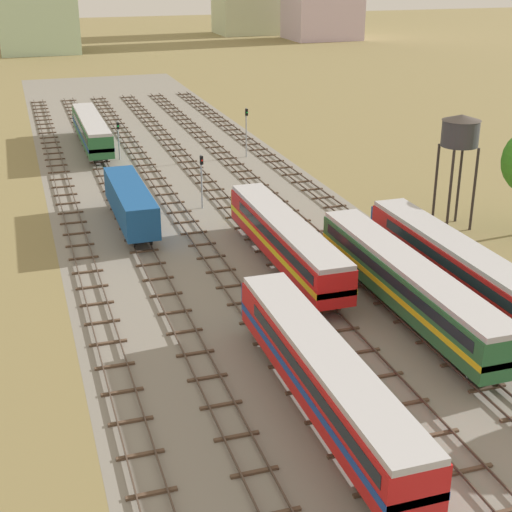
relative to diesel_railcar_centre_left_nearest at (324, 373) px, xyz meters
The scene contains 18 objects.
ground_plane 36.18m from the diesel_railcar_centre_left_nearest, 86.07° to the left, with size 480.00×480.00×0.00m, color olive.
ballast_bed 36.18m from the diesel_railcar_centre_left_nearest, 86.07° to the left, with size 28.74×176.00×0.01m, color gray.
track_far_left 38.38m from the diesel_railcar_centre_left_nearest, 104.97° to the left, with size 2.40×126.00×0.29m.
track_left 37.41m from the diesel_railcar_centre_left_nearest, 97.62° to the left, with size 2.40×126.00×0.29m.
track_centre_left 37.09m from the diesel_railcar_centre_left_nearest, 90.00° to the left, with size 2.40×126.00×0.29m.
track_centre 37.41m from the diesel_railcar_centre_left_nearest, 82.38° to the left, with size 2.40×126.00×0.29m.
track_centre_right 38.38m from the diesel_railcar_centre_left_nearest, 75.03° to the left, with size 2.40×126.00×0.29m.
track_right 39.95m from the diesel_railcar_centre_left_nearest, 68.14° to the left, with size 2.40×126.00×0.29m.
diesel_railcar_centre_left_nearest is the anchor object (origin of this frame).
passenger_coach_centre_right_near 13.57m from the diesel_railcar_centre_left_nearest, 43.19° to the left, with size 2.96×22.00×3.80m.
diesel_railcar_right_mid 18.87m from the diesel_railcar_centre_left_nearest, 38.13° to the left, with size 2.96×20.50×3.80m.
diesel_railcar_centre_midfar 20.15m from the diesel_railcar_centre_left_nearest, 75.78° to the left, with size 2.96×20.50×3.80m.
freight_boxcar_left_far 33.19m from the diesel_railcar_centre_left_nearest, 98.56° to the left, with size 2.87×14.00×3.60m.
diesel_railcar_left_farther 63.54m from the diesel_railcar_centre_left_nearest, 94.47° to the left, with size 2.96×20.50×3.80m.
water_tower 33.58m from the diesel_railcar_centre_left_nearest, 46.84° to the left, with size 3.38×3.38×10.21m.
signal_post_nearest 57.13m from the diesel_railcar_centre_left_nearest, 92.48° to the left, with size 0.28×0.47×4.64m.
signal_post_near 55.09m from the diesel_railcar_centre_left_nearest, 77.02° to the left, with size 0.28×0.47×5.99m.
signal_post_mid 36.28m from the diesel_railcar_centre_left_nearest, 86.09° to the left, with size 0.28×0.47×5.31m.
Camera 1 is at (-16.32, -11.27, 23.00)m, focal length 52.54 mm.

